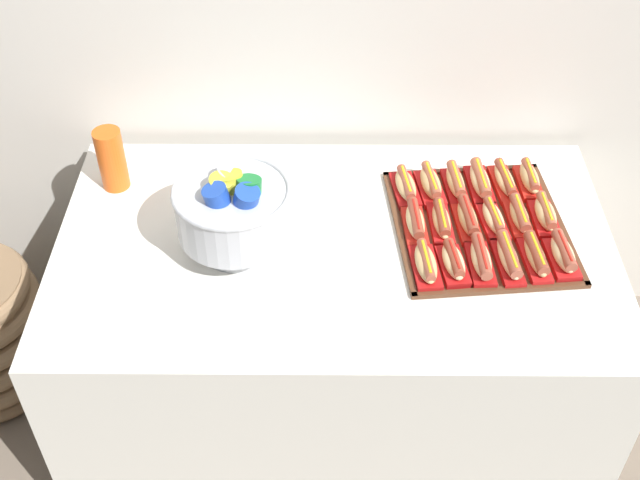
{
  "coord_description": "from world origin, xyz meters",
  "views": [
    {
      "loc": [
        -0.03,
        -1.68,
        2.32
      ],
      "look_at": [
        -0.04,
        -0.03,
        0.79
      ],
      "focal_mm": 45.87,
      "sensor_mm": 36.0,
      "label": 1
    }
  ],
  "objects": [
    {
      "name": "hot_dog_0",
      "position": [
        0.24,
        -0.12,
        0.78
      ],
      "size": [
        0.08,
        0.17,
        0.06
      ],
      "color": "#B21414",
      "rests_on": "serving_tray"
    },
    {
      "name": "hot_dog_6",
      "position": [
        0.23,
        0.05,
        0.79
      ],
      "size": [
        0.07,
        0.16,
        0.06
      ],
      "color": "red",
      "rests_on": "serving_tray"
    },
    {
      "name": "hot_dog_14",
      "position": [
        0.36,
        0.23,
        0.79
      ],
      "size": [
        0.07,
        0.17,
        0.06
      ],
      "color": "#B21414",
      "rests_on": "serving_tray"
    },
    {
      "name": "hot_dog_8",
      "position": [
        0.38,
        0.06,
        0.79
      ],
      "size": [
        0.08,
        0.17,
        0.06
      ],
      "color": "red",
      "rests_on": "serving_tray"
    },
    {
      "name": "hot_dog_4",
      "position": [
        0.54,
        -0.09,
        0.79
      ],
      "size": [
        0.07,
        0.18,
        0.06
      ],
      "color": "red",
      "rests_on": "serving_tray"
    },
    {
      "name": "hot_dog_17",
      "position": [
        0.58,
        0.25,
        0.79
      ],
      "size": [
        0.07,
        0.16,
        0.06
      ],
      "color": "red",
      "rests_on": "serving_tray"
    },
    {
      "name": "hot_dog_7",
      "position": [
        0.3,
        0.06,
        0.79
      ],
      "size": [
        0.07,
        0.17,
        0.06
      ],
      "color": "red",
      "rests_on": "serving_tray"
    },
    {
      "name": "hot_dog_10",
      "position": [
        0.52,
        0.08,
        0.79
      ],
      "size": [
        0.07,
        0.16,
        0.06
      ],
      "color": "red",
      "rests_on": "serving_tray"
    },
    {
      "name": "cup_stack",
      "position": [
        -0.66,
        0.25,
        0.85
      ],
      "size": [
        0.08,
        0.08,
        0.2
      ],
      "color": "#EA5B19",
      "rests_on": "buffet_table"
    },
    {
      "name": "hot_dog_16",
      "position": [
        0.51,
        0.24,
        0.79
      ],
      "size": [
        0.08,
        0.18,
        0.06
      ],
      "color": "red",
      "rests_on": "serving_tray"
    },
    {
      "name": "hot_dog_5",
      "position": [
        0.61,
        -0.08,
        0.79
      ],
      "size": [
        0.08,
        0.16,
        0.06
      ],
      "color": "red",
      "rests_on": "serving_tray"
    },
    {
      "name": "hot_dog_12",
      "position": [
        0.21,
        0.21,
        0.79
      ],
      "size": [
        0.09,
        0.17,
        0.06
      ],
      "color": "#B21414",
      "rests_on": "serving_tray"
    },
    {
      "name": "serving_tray",
      "position": [
        0.41,
        0.07,
        0.76
      ],
      "size": [
        0.53,
        0.57,
        0.01
      ],
      "color": "#56331E",
      "rests_on": "buffet_table"
    },
    {
      "name": "hot_dog_15",
      "position": [
        0.43,
        0.23,
        0.79
      ],
      "size": [
        0.08,
        0.19,
        0.06
      ],
      "color": "#B21414",
      "rests_on": "serving_tray"
    },
    {
      "name": "hot_dog_9",
      "position": [
        0.45,
        0.07,
        0.78
      ],
      "size": [
        0.08,
        0.17,
        0.05
      ],
      "color": "red",
      "rests_on": "serving_tray"
    },
    {
      "name": "hot_dog_3",
      "position": [
        0.47,
        -0.1,
        0.79
      ],
      "size": [
        0.07,
        0.19,
        0.06
      ],
      "color": "#B21414",
      "rests_on": "serving_tray"
    },
    {
      "name": "hot_dog_1",
      "position": [
        0.32,
        -0.11,
        0.79
      ],
      "size": [
        0.09,
        0.16,
        0.06
      ],
      "color": "#B21414",
      "rests_on": "serving_tray"
    },
    {
      "name": "hot_dog_13",
      "position": [
        0.29,
        0.22,
        0.79
      ],
      "size": [
        0.09,
        0.17,
        0.06
      ],
      "color": "red",
      "rests_on": "serving_tray"
    },
    {
      "name": "punch_bowl",
      "position": [
        -0.27,
        -0.03,
        0.9
      ],
      "size": [
        0.32,
        0.32,
        0.26
      ],
      "color": "silver",
      "rests_on": "buffet_table"
    },
    {
      "name": "hot_dog_11",
      "position": [
        0.6,
        0.08,
        0.79
      ],
      "size": [
        0.07,
        0.16,
        0.06
      ],
      "color": "red",
      "rests_on": "serving_tray"
    },
    {
      "name": "ground_plane",
      "position": [
        0.0,
        0.0,
        0.0
      ],
      "size": [
        10.0,
        10.0,
        0.0
      ],
      "primitive_type": "plane",
      "color": "#7A6B5B"
    },
    {
      "name": "buffet_table",
      "position": [
        0.0,
        0.0,
        0.4
      ],
      "size": [
        1.57,
        0.93,
        0.75
      ],
      "color": "white",
      "rests_on": "ground_plane"
    },
    {
      "name": "hot_dog_2",
      "position": [
        0.39,
        -0.1,
        0.79
      ],
      "size": [
        0.07,
        0.17,
        0.06
      ],
      "color": "#B21414",
      "rests_on": "serving_tray"
    }
  ]
}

